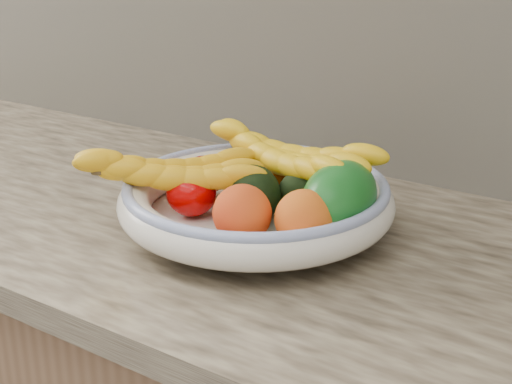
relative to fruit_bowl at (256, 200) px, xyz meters
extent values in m
cube|color=tan|center=(0.00, 0.02, -0.07)|extent=(2.44, 0.66, 0.04)
cube|color=#BEB6A2|center=(0.00, 0.33, 0.20)|extent=(2.40, 0.02, 0.50)
cylinder|color=silver|center=(0.00, 0.00, -0.04)|extent=(0.13, 0.13, 0.02)
cylinder|color=silver|center=(0.00, 0.00, -0.03)|extent=(0.32, 0.32, 0.01)
torus|color=silver|center=(0.00, 0.00, 0.00)|extent=(0.39, 0.39, 0.05)
torus|color=#3C55A9|center=(0.00, 0.00, 0.02)|extent=(0.37, 0.37, 0.02)
ellipsoid|color=#E84904|center=(-0.04, 0.10, 0.01)|extent=(0.06, 0.06, 0.05)
ellipsoid|color=#E35D04|center=(0.03, 0.12, 0.01)|extent=(0.07, 0.07, 0.05)
ellipsoid|color=#FF6B05|center=(-0.02, 0.08, 0.01)|extent=(0.07, 0.07, 0.05)
ellipsoid|color=#A10A06|center=(-0.10, 0.01, 0.01)|extent=(0.08, 0.08, 0.06)
ellipsoid|color=#BF0000|center=(-0.07, -0.06, 0.01)|extent=(0.09, 0.09, 0.06)
ellipsoid|color=black|center=(0.01, -0.01, 0.02)|extent=(0.13, 0.13, 0.08)
ellipsoid|color=black|center=(0.07, 0.04, 0.02)|extent=(0.11, 0.11, 0.06)
ellipsoid|color=#105718|center=(0.13, 0.00, 0.03)|extent=(0.13, 0.15, 0.12)
ellipsoid|color=orange|center=(0.04, -0.09, 0.02)|extent=(0.10, 0.10, 0.08)
ellipsoid|color=orange|center=(0.11, -0.06, 0.02)|extent=(0.08, 0.08, 0.08)
camera|label=1|loc=(0.52, -0.78, 0.37)|focal=50.00mm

